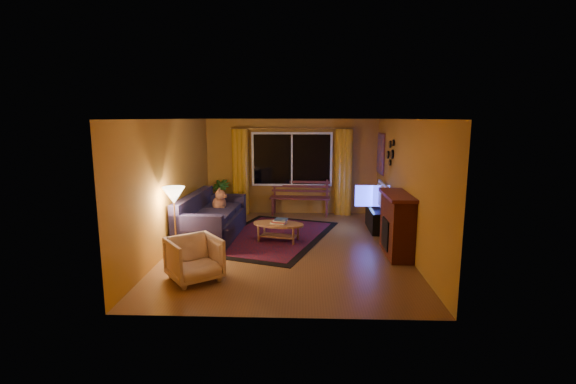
{
  "coord_description": "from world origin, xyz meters",
  "views": [
    {
      "loc": [
        0.31,
        -7.96,
        2.52
      ],
      "look_at": [
        0.0,
        0.3,
        1.05
      ],
      "focal_mm": 26.0,
      "sensor_mm": 36.0,
      "label": 1
    }
  ],
  "objects_px": {
    "sofa": "(212,217)",
    "bench": "(300,206)",
    "armchair": "(194,257)",
    "coffee_table": "(278,232)",
    "floor_lamp": "(175,223)",
    "tv_console": "(377,219)"
  },
  "relations": [
    {
      "from": "floor_lamp",
      "to": "tv_console",
      "type": "bearing_deg",
      "value": 27.8
    },
    {
      "from": "bench",
      "to": "coffee_table",
      "type": "relative_size",
      "value": 1.45
    },
    {
      "from": "bench",
      "to": "tv_console",
      "type": "relative_size",
      "value": 1.35
    },
    {
      "from": "floor_lamp",
      "to": "coffee_table",
      "type": "height_order",
      "value": "floor_lamp"
    },
    {
      "from": "bench",
      "to": "coffee_table",
      "type": "bearing_deg",
      "value": -95.33
    },
    {
      "from": "bench",
      "to": "floor_lamp",
      "type": "bearing_deg",
      "value": -117.89
    },
    {
      "from": "armchair",
      "to": "bench",
      "type": "bearing_deg",
      "value": 33.66
    },
    {
      "from": "armchair",
      "to": "floor_lamp",
      "type": "distance_m",
      "value": 1.24
    },
    {
      "from": "sofa",
      "to": "tv_console",
      "type": "relative_size",
      "value": 2.01
    },
    {
      "from": "floor_lamp",
      "to": "tv_console",
      "type": "relative_size",
      "value": 1.12
    },
    {
      "from": "sofa",
      "to": "tv_console",
      "type": "xyz_separation_m",
      "value": [
        3.61,
        0.83,
        -0.23
      ]
    },
    {
      "from": "bench",
      "to": "sofa",
      "type": "height_order",
      "value": "sofa"
    },
    {
      "from": "armchair",
      "to": "coffee_table",
      "type": "relative_size",
      "value": 0.71
    },
    {
      "from": "sofa",
      "to": "coffee_table",
      "type": "distance_m",
      "value": 1.45
    },
    {
      "from": "armchair",
      "to": "sofa",
      "type": "bearing_deg",
      "value": 58.66
    },
    {
      "from": "floor_lamp",
      "to": "sofa",
      "type": "bearing_deg",
      "value": 73.16
    },
    {
      "from": "sofa",
      "to": "bench",
      "type": "bearing_deg",
      "value": 53.36
    },
    {
      "from": "bench",
      "to": "armchair",
      "type": "xyz_separation_m",
      "value": [
        -1.61,
        -4.54,
        0.15
      ]
    },
    {
      "from": "bench",
      "to": "coffee_table",
      "type": "distance_m",
      "value": 2.45
    },
    {
      "from": "bench",
      "to": "armchair",
      "type": "height_order",
      "value": "armchair"
    },
    {
      "from": "coffee_table",
      "to": "floor_lamp",
      "type": "bearing_deg",
      "value": -148.92
    },
    {
      "from": "armchair",
      "to": "coffee_table",
      "type": "xyz_separation_m",
      "value": [
        1.19,
        2.13,
        -0.19
      ]
    }
  ]
}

